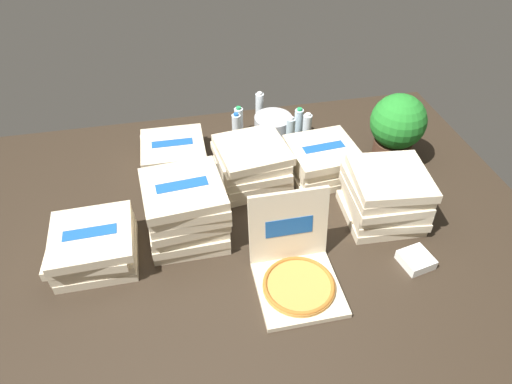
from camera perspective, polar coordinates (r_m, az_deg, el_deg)
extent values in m
cube|color=#2D2319|center=(2.56, -0.35, -4.08)|extent=(3.20, 2.40, 0.02)
cube|color=beige|center=(2.25, 5.35, -11.96)|extent=(0.40, 0.40, 0.03)
cylinder|color=#C6893D|center=(2.23, 5.38, -11.61)|extent=(0.35, 0.35, 0.02)
torus|color=#A96324|center=(2.23, 5.40, -11.46)|extent=(0.35, 0.35, 0.02)
cube|color=beige|center=(2.23, 4.10, -4.20)|extent=(0.40, 0.08, 0.39)
cube|color=#19519E|center=(2.22, 4.19, -4.39)|extent=(0.24, 0.02, 0.10)
cube|color=beige|center=(3.02, -10.00, 4.28)|extent=(0.40, 0.40, 0.05)
cube|color=#19519E|center=(3.01, -10.06, 4.69)|extent=(0.26, 0.07, 0.00)
cube|color=beige|center=(3.00, -10.30, 5.11)|extent=(0.41, 0.41, 0.05)
cube|color=#19519E|center=(2.98, -10.37, 5.53)|extent=(0.26, 0.08, 0.00)
cube|color=beige|center=(2.95, -10.40, 5.65)|extent=(0.40, 0.40, 0.05)
cube|color=#19519E|center=(2.94, -10.46, 6.07)|extent=(0.26, 0.07, 0.00)
cube|color=beige|center=(2.90, 8.06, 2.69)|extent=(0.43, 0.43, 0.05)
cube|color=#19519E|center=(2.88, 8.11, 3.11)|extent=(0.26, 0.09, 0.00)
cube|color=beige|center=(2.88, 8.46, 3.59)|extent=(0.43, 0.43, 0.05)
cube|color=beige|center=(2.85, 8.31, 4.53)|extent=(0.42, 0.42, 0.05)
cube|color=beige|center=(2.81, 8.44, 5.16)|extent=(0.43, 0.43, 0.05)
cube|color=#19519E|center=(2.80, 8.50, 5.60)|extent=(0.26, 0.09, 0.00)
cube|color=beige|center=(2.51, -8.36, -4.73)|extent=(0.40, 0.40, 0.05)
cube|color=beige|center=(2.47, -8.55, -4.04)|extent=(0.40, 0.40, 0.05)
cube|color=beige|center=(2.44, -8.76, -3.04)|extent=(0.42, 0.42, 0.05)
cube|color=beige|center=(2.40, -8.86, -2.31)|extent=(0.43, 0.43, 0.05)
cube|color=beige|center=(2.37, -8.67, -1.37)|extent=(0.41, 0.41, 0.05)
cube|color=#19519E|center=(2.35, -8.73, -0.89)|extent=(0.26, 0.08, 0.00)
cube|color=beige|center=(2.33, -8.71, -0.46)|extent=(0.40, 0.40, 0.05)
cube|color=beige|center=(2.30, -9.21, 0.38)|extent=(0.43, 0.43, 0.05)
cube|color=#19519E|center=(2.28, -9.28, 0.89)|extent=(0.26, 0.09, 0.00)
cube|color=beige|center=(2.67, 15.23, -2.48)|extent=(0.42, 0.42, 0.05)
cube|color=#19519E|center=(2.66, 15.33, -2.06)|extent=(0.26, 0.08, 0.00)
cube|color=beige|center=(2.64, 15.80, -1.71)|extent=(0.44, 0.44, 0.05)
cube|color=beige|center=(2.61, 15.85, -0.79)|extent=(0.44, 0.44, 0.05)
cube|color=#19519E|center=(2.60, 15.96, -0.35)|extent=(0.26, 0.10, 0.00)
cube|color=beige|center=(2.57, 15.85, -0.15)|extent=(0.41, 0.41, 0.05)
cube|color=beige|center=(2.55, 16.03, 0.94)|extent=(0.42, 0.42, 0.05)
cube|color=beige|center=(2.52, 16.56, 1.75)|extent=(0.44, 0.44, 0.05)
cube|color=beige|center=(2.50, -19.16, -7.39)|extent=(0.40, 0.40, 0.05)
cube|color=beige|center=(2.47, -19.52, -6.55)|extent=(0.40, 0.40, 0.05)
cube|color=beige|center=(2.43, -20.09, -5.95)|extent=(0.42, 0.42, 0.05)
cube|color=beige|center=(2.38, -19.99, -5.23)|extent=(0.41, 0.41, 0.05)
cube|color=#19519E|center=(2.37, -20.13, -4.78)|extent=(0.26, 0.08, 0.00)
cube|color=beige|center=(2.82, -0.52, 1.85)|extent=(0.45, 0.45, 0.05)
cube|color=beige|center=(2.78, -0.47, 2.59)|extent=(0.43, 0.43, 0.05)
cube|color=beige|center=(2.75, -0.50, 3.41)|extent=(0.42, 0.42, 0.05)
cube|color=#19519E|center=(2.73, -0.50, 3.86)|extent=(0.26, 0.08, 0.00)
cube|color=beige|center=(2.73, -0.71, 4.40)|extent=(0.43, 0.43, 0.05)
cube|color=beige|center=(2.70, -0.46, 5.32)|extent=(0.44, 0.44, 0.05)
cylinder|color=#B7BABF|center=(3.24, 2.16, 8.46)|extent=(0.26, 0.26, 0.12)
cylinder|color=white|center=(3.15, 6.40, 8.00)|extent=(0.06, 0.06, 0.20)
cylinder|color=white|center=(3.10, 6.55, 9.63)|extent=(0.03, 0.03, 0.02)
cylinder|color=white|center=(3.14, -2.47, 8.05)|extent=(0.06, 0.06, 0.20)
cylinder|color=blue|center=(3.08, -2.52, 9.70)|extent=(0.03, 0.03, 0.02)
cylinder|color=white|center=(3.21, -2.17, 8.85)|extent=(0.06, 0.06, 0.20)
cylinder|color=#239951|center=(3.15, -2.22, 10.48)|extent=(0.03, 0.03, 0.02)
cylinder|color=silver|center=(3.20, 5.37, 8.66)|extent=(0.06, 0.06, 0.20)
cylinder|color=#239951|center=(3.15, 5.49, 10.28)|extent=(0.03, 0.03, 0.02)
cylinder|color=silver|center=(3.10, 4.33, 7.57)|extent=(0.06, 0.06, 0.20)
cylinder|color=white|center=(3.05, 4.43, 9.22)|extent=(0.03, 0.03, 0.02)
cylinder|color=white|center=(3.38, 0.45, 10.70)|extent=(0.06, 0.06, 0.20)
cylinder|color=white|center=(3.32, 0.46, 12.27)|extent=(0.03, 0.03, 0.02)
cylinder|color=#513323|center=(3.08, 16.60, 5.01)|extent=(0.24, 0.24, 0.15)
sphere|color=#217926|center=(2.97, 17.41, 8.44)|extent=(0.34, 0.34, 0.34)
cube|color=white|center=(2.48, 19.41, -8.03)|extent=(0.17, 0.17, 0.05)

